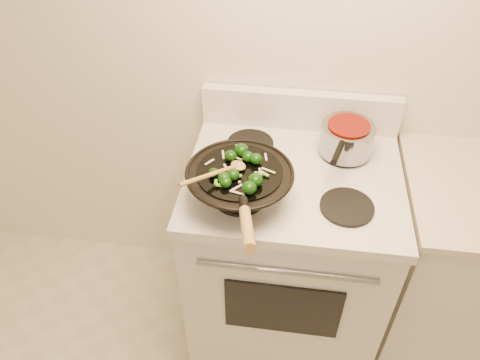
# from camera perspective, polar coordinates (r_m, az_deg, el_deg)

# --- Properties ---
(stove) EXTENTS (0.78, 0.67, 1.08)m
(stove) POSITION_cam_1_polar(r_m,az_deg,el_deg) (2.02, 5.69, -8.90)
(stove) COLOR silver
(stove) RESTS_ON ground
(wok) EXTENTS (0.36, 0.59, 0.22)m
(wok) POSITION_cam_1_polar(r_m,az_deg,el_deg) (1.54, -0.03, -0.36)
(wok) COLOR black
(wok) RESTS_ON stove
(stirfry) EXTENTS (0.23, 0.25, 0.04)m
(stirfry) POSITION_cam_1_polar(r_m,az_deg,el_deg) (1.49, 0.05, 1.30)
(stirfry) COLOR black
(stirfry) RESTS_ON wok
(wooden_spoon) EXTENTS (0.19, 0.21, 0.06)m
(wooden_spoon) POSITION_cam_1_polar(r_m,az_deg,el_deg) (1.48, -2.15, 1.14)
(wooden_spoon) COLOR #A17A3F
(wooden_spoon) RESTS_ON wok
(saucepan) EXTENTS (0.20, 0.32, 0.12)m
(saucepan) POSITION_cam_1_polar(r_m,az_deg,el_deg) (1.78, 12.88, 5.01)
(saucepan) COLOR gray
(saucepan) RESTS_ON stove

